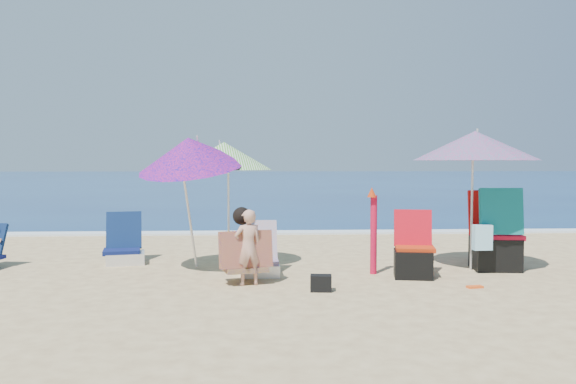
{
  "coord_description": "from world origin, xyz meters",
  "views": [
    {
      "loc": [
        -0.7,
        -7.09,
        1.52
      ],
      "look_at": [
        -0.3,
        1.0,
        1.1
      ],
      "focal_mm": 35.93,
      "sensor_mm": 36.0,
      "label": 1
    }
  ],
  "objects_px": {
    "person_center": "(246,248)",
    "camp_chair_left": "(413,257)",
    "chair_navy": "(125,250)",
    "chair_rainbow": "(260,261)",
    "camp_chair_right": "(495,240)",
    "umbrella_turquoise": "(475,146)",
    "furled_umbrella": "(373,226)",
    "umbrella_striped": "(224,156)",
    "umbrella_blue": "(190,153)"
  },
  "relations": [
    {
      "from": "person_center",
      "to": "camp_chair_left",
      "type": "bearing_deg",
      "value": 9.12
    },
    {
      "from": "chair_navy",
      "to": "chair_rainbow",
      "type": "relative_size",
      "value": 1.06
    },
    {
      "from": "camp_chair_right",
      "to": "umbrella_turquoise",
      "type": "bearing_deg",
      "value": 176.69
    },
    {
      "from": "furled_umbrella",
      "to": "chair_rainbow",
      "type": "relative_size",
      "value": 1.67
    },
    {
      "from": "chair_rainbow",
      "to": "person_center",
      "type": "height_order",
      "value": "person_center"
    },
    {
      "from": "chair_rainbow",
      "to": "person_center",
      "type": "distance_m",
      "value": 0.7
    },
    {
      "from": "person_center",
      "to": "umbrella_striped",
      "type": "bearing_deg",
      "value": 105.65
    },
    {
      "from": "umbrella_blue",
      "to": "furled_umbrella",
      "type": "distance_m",
      "value": 2.7
    },
    {
      "from": "person_center",
      "to": "camp_chair_right",
      "type": "bearing_deg",
      "value": 12.73
    },
    {
      "from": "umbrella_turquoise",
      "to": "person_center",
      "type": "xyz_separation_m",
      "value": [
        -3.18,
        -0.8,
        -1.29
      ]
    },
    {
      "from": "chair_navy",
      "to": "camp_chair_right",
      "type": "bearing_deg",
      "value": -8.79
    },
    {
      "from": "camp_chair_left",
      "to": "person_center",
      "type": "height_order",
      "value": "person_center"
    },
    {
      "from": "chair_rainbow",
      "to": "camp_chair_right",
      "type": "relative_size",
      "value": 0.61
    },
    {
      "from": "furled_umbrella",
      "to": "camp_chair_left",
      "type": "height_order",
      "value": "furled_umbrella"
    },
    {
      "from": "chair_navy",
      "to": "camp_chair_left",
      "type": "relative_size",
      "value": 0.86
    },
    {
      "from": "camp_chair_right",
      "to": "umbrella_striped",
      "type": "bearing_deg",
      "value": 173.45
    },
    {
      "from": "umbrella_blue",
      "to": "camp_chair_left",
      "type": "xyz_separation_m",
      "value": [
        2.99,
        -0.51,
        -1.38
      ]
    },
    {
      "from": "camp_chair_right",
      "to": "chair_rainbow",
      "type": "bearing_deg",
      "value": -177.15
    },
    {
      "from": "chair_navy",
      "to": "umbrella_blue",
      "type": "bearing_deg",
      "value": -34.74
    },
    {
      "from": "chair_rainbow",
      "to": "camp_chair_right",
      "type": "xyz_separation_m",
      "value": [
        3.32,
        0.16,
        0.23
      ]
    },
    {
      "from": "chair_navy",
      "to": "camp_chair_left",
      "type": "xyz_separation_m",
      "value": [
        4.07,
        -1.26,
        0.06
      ]
    },
    {
      "from": "camp_chair_right",
      "to": "person_center",
      "type": "relative_size",
      "value": 1.23
    },
    {
      "from": "umbrella_blue",
      "to": "person_center",
      "type": "distance_m",
      "value": 1.67
    },
    {
      "from": "umbrella_turquoise",
      "to": "chair_navy",
      "type": "height_order",
      "value": "umbrella_turquoise"
    },
    {
      "from": "umbrella_turquoise",
      "to": "umbrella_blue",
      "type": "xyz_separation_m",
      "value": [
        -3.97,
        0.06,
        -0.1
      ]
    },
    {
      "from": "umbrella_striped",
      "to": "umbrella_blue",
      "type": "relative_size",
      "value": 0.92
    },
    {
      "from": "furled_umbrella",
      "to": "camp_chair_right",
      "type": "bearing_deg",
      "value": 6.67
    },
    {
      "from": "umbrella_striped",
      "to": "umbrella_blue",
      "type": "height_order",
      "value": "umbrella_blue"
    },
    {
      "from": "umbrella_blue",
      "to": "furled_umbrella",
      "type": "height_order",
      "value": "umbrella_blue"
    },
    {
      "from": "umbrella_blue",
      "to": "umbrella_turquoise",
      "type": "bearing_deg",
      "value": -0.85
    },
    {
      "from": "umbrella_blue",
      "to": "camp_chair_left",
      "type": "bearing_deg",
      "value": -9.7
    },
    {
      "from": "camp_chair_right",
      "to": "person_center",
      "type": "bearing_deg",
      "value": -167.27
    },
    {
      "from": "umbrella_striped",
      "to": "umbrella_blue",
      "type": "distance_m",
      "value": 0.57
    },
    {
      "from": "umbrella_turquoise",
      "to": "umbrella_blue",
      "type": "distance_m",
      "value": 3.97
    },
    {
      "from": "person_center",
      "to": "chair_navy",
      "type": "bearing_deg",
      "value": 139.22
    },
    {
      "from": "umbrella_blue",
      "to": "chair_navy",
      "type": "bearing_deg",
      "value": 145.26
    },
    {
      "from": "umbrella_striped",
      "to": "camp_chair_left",
      "type": "xyz_separation_m",
      "value": [
        2.54,
        -0.87,
        -1.35
      ]
    },
    {
      "from": "umbrella_blue",
      "to": "umbrella_striped",
      "type": "bearing_deg",
      "value": 39.26
    },
    {
      "from": "camp_chair_right",
      "to": "camp_chair_left",
      "type": "bearing_deg",
      "value": -161.36
    },
    {
      "from": "chair_rainbow",
      "to": "furled_umbrella",
      "type": "bearing_deg",
      "value": -1.6
    },
    {
      "from": "umbrella_turquoise",
      "to": "furled_umbrella",
      "type": "relative_size",
      "value": 1.68
    },
    {
      "from": "furled_umbrella",
      "to": "person_center",
      "type": "distance_m",
      "value": 1.81
    },
    {
      "from": "chair_navy",
      "to": "camp_chair_left",
      "type": "height_order",
      "value": "camp_chair_left"
    },
    {
      "from": "umbrella_turquoise",
      "to": "umbrella_striped",
      "type": "xyz_separation_m",
      "value": [
        -3.52,
        0.42,
        -0.14
      ]
    },
    {
      "from": "umbrella_striped",
      "to": "chair_rainbow",
      "type": "bearing_deg",
      "value": -49.93
    },
    {
      "from": "camp_chair_left",
      "to": "furled_umbrella",
      "type": "bearing_deg",
      "value": 155.36
    },
    {
      "from": "umbrella_turquoise",
      "to": "person_center",
      "type": "bearing_deg",
      "value": -165.8
    },
    {
      "from": "umbrella_turquoise",
      "to": "camp_chair_left",
      "type": "xyz_separation_m",
      "value": [
        -0.98,
        -0.45,
        -1.49
      ]
    },
    {
      "from": "umbrella_blue",
      "to": "chair_rainbow",
      "type": "bearing_deg",
      "value": -14.22
    },
    {
      "from": "chair_rainbow",
      "to": "person_center",
      "type": "relative_size",
      "value": 0.75
    }
  ]
}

